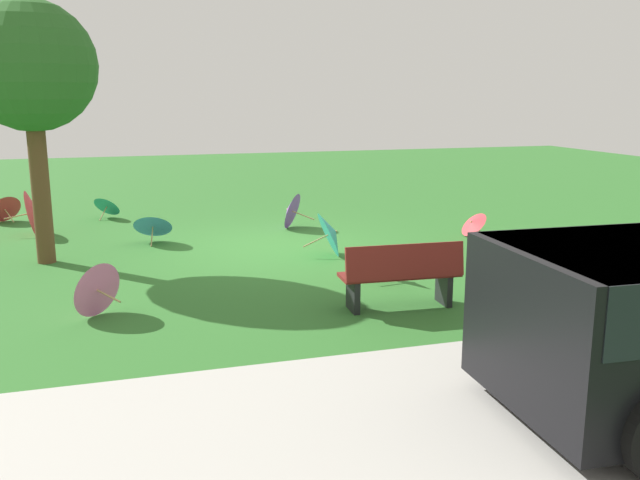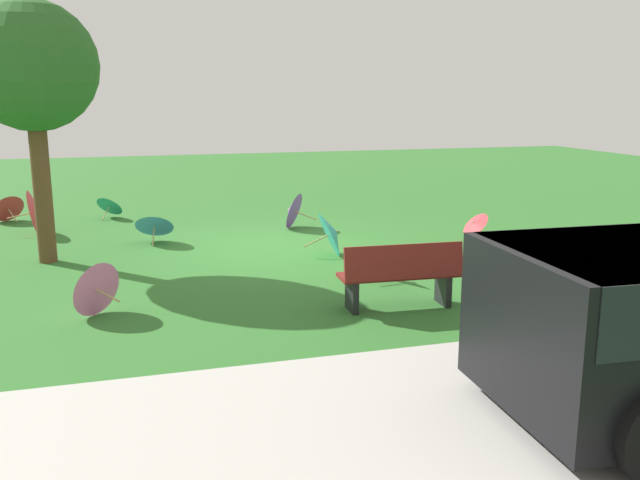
# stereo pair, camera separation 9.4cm
# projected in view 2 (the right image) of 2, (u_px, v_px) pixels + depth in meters

# --- Properties ---
(ground) EXTENTS (40.00, 40.00, 0.00)m
(ground) POSITION_uv_depth(u_px,v_px,m) (275.00, 246.00, 12.70)
(ground) COLOR #2D6B28
(road_strip) EXTENTS (40.00, 4.08, 0.01)m
(road_strip) POSITION_uv_depth(u_px,v_px,m) (471.00, 437.00, 5.65)
(road_strip) COLOR #B2AFA8
(road_strip) RESTS_ON ground
(park_bench) EXTENTS (1.62, 0.56, 0.90)m
(park_bench) POSITION_uv_depth(u_px,v_px,m) (401.00, 275.00, 8.93)
(park_bench) COLOR maroon
(park_bench) RESTS_ON ground
(shade_tree) EXTENTS (2.10, 2.10, 4.28)m
(shade_tree) POSITION_uv_depth(u_px,v_px,m) (32.00, 69.00, 10.88)
(shade_tree) COLOR brown
(shade_tree) RESTS_ON ground
(parasol_teal_0) EXTENTS (0.79, 0.76, 0.57)m
(parasol_teal_0) POSITION_uv_depth(u_px,v_px,m) (110.00, 205.00, 15.51)
(parasol_teal_0) COLOR tan
(parasol_teal_0) RESTS_ON ground
(parasol_red_0) EXTENTS (0.74, 0.92, 0.93)m
(parasol_red_0) POSITION_uv_depth(u_px,v_px,m) (37.00, 212.00, 13.68)
(parasol_red_0) COLOR tan
(parasol_red_0) RESTS_ON ground
(parasol_red_1) EXTENTS (0.86, 0.79, 0.67)m
(parasol_red_1) POSITION_uv_depth(u_px,v_px,m) (7.00, 207.00, 15.07)
(parasol_red_1) COLOR tan
(parasol_red_1) RESTS_ON ground
(parasol_teal_1) EXTENTS (0.79, 0.87, 0.83)m
(parasol_teal_1) POSITION_uv_depth(u_px,v_px,m) (333.00, 233.00, 11.86)
(parasol_teal_1) COLOR tan
(parasol_teal_1) RESTS_ON ground
(parasol_pink_0) EXTENTS (0.74, 0.72, 0.74)m
(parasol_pink_0) POSITION_uv_depth(u_px,v_px,m) (93.00, 288.00, 8.69)
(parasol_pink_0) COLOR tan
(parasol_pink_0) RESTS_ON ground
(parasol_blue_1) EXTENTS (0.85, 0.79, 0.67)m
(parasol_blue_1) POSITION_uv_depth(u_px,v_px,m) (155.00, 223.00, 12.94)
(parasol_blue_1) COLOR tan
(parasol_blue_1) RESTS_ON ground
(parasol_pink_1) EXTENTS (0.66, 0.68, 0.60)m
(parasol_pink_1) POSITION_uv_depth(u_px,v_px,m) (386.00, 260.00, 10.39)
(parasol_pink_1) COLOR tan
(parasol_pink_1) RESTS_ON ground
(parasol_purple_0) EXTENTS (0.82, 0.84, 0.78)m
(parasol_purple_0) POSITION_uv_depth(u_px,v_px,m) (292.00, 210.00, 14.33)
(parasol_purple_0) COLOR tan
(parasol_purple_0) RESTS_ON ground
(parasol_orange_0) EXTENTS (0.84, 0.82, 0.78)m
(parasol_orange_0) POSITION_uv_depth(u_px,v_px,m) (549.00, 255.00, 10.33)
(parasol_orange_0) COLOR tan
(parasol_orange_0) RESTS_ON ground
(parasol_red_2) EXTENTS (0.54, 0.62, 0.51)m
(parasol_red_2) POSITION_uv_depth(u_px,v_px,m) (474.00, 223.00, 13.50)
(parasol_red_2) COLOR tan
(parasol_red_2) RESTS_ON ground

